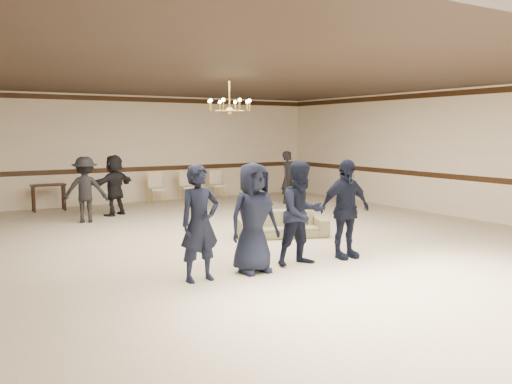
# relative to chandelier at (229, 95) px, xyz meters

# --- Properties ---
(room) EXTENTS (12.01, 14.01, 3.21)m
(room) POSITION_rel_chandelier_xyz_m (0.00, -1.00, -1.28)
(room) COLOR beige
(room) RESTS_ON ground
(chair_rail) EXTENTS (12.00, 0.02, 0.14)m
(chair_rail) POSITION_rel_chandelier_xyz_m (0.00, 5.99, -1.88)
(chair_rail) COLOR black
(chair_rail) RESTS_ON wall_back
(crown_molding) EXTENTS (12.00, 0.02, 0.14)m
(crown_molding) POSITION_rel_chandelier_xyz_m (0.00, 5.99, 0.21)
(crown_molding) COLOR black
(crown_molding) RESTS_ON wall_back
(chandelier) EXTENTS (0.94, 0.94, 0.89)m
(chandelier) POSITION_rel_chandelier_xyz_m (0.00, 0.00, 0.00)
(chandelier) COLOR #B08B38
(chandelier) RESTS_ON ceiling
(boy_a) EXTENTS (0.63, 0.44, 1.68)m
(boy_a) POSITION_rel_chandelier_xyz_m (-2.01, -2.79, -2.03)
(boy_a) COLOR black
(boy_a) RESTS_ON floor
(boy_b) EXTENTS (0.83, 0.55, 1.68)m
(boy_b) POSITION_rel_chandelier_xyz_m (-1.11, -2.79, -2.03)
(boy_b) COLOR black
(boy_b) RESTS_ON floor
(boy_c) EXTENTS (0.83, 0.65, 1.68)m
(boy_c) POSITION_rel_chandelier_xyz_m (-0.21, -2.79, -2.03)
(boy_c) COLOR black
(boy_c) RESTS_ON floor
(boy_d) EXTENTS (1.00, 0.46, 1.68)m
(boy_d) POSITION_rel_chandelier_xyz_m (0.69, -2.79, -2.03)
(boy_d) COLOR black
(boy_d) RESTS_ON floor
(settee) EXTENTS (1.94, 1.28, 0.53)m
(settee) POSITION_rel_chandelier_xyz_m (0.82, -0.73, -2.61)
(settee) COLOR #787450
(settee) RESTS_ON floor
(adult_left) EXTENTS (1.13, 0.84, 1.55)m
(adult_left) POSITION_rel_chandelier_xyz_m (-2.17, 3.12, -2.10)
(adult_left) COLOR black
(adult_left) RESTS_ON floor
(adult_mid) EXTENTS (1.48, 1.09, 1.55)m
(adult_mid) POSITION_rel_chandelier_xyz_m (-1.27, 3.82, -2.10)
(adult_mid) COLOR black
(adult_mid) RESTS_ON floor
(adult_right) EXTENTS (0.67, 0.59, 1.55)m
(adult_right) POSITION_rel_chandelier_xyz_m (3.83, 3.42, -2.10)
(adult_right) COLOR black
(adult_right) RESTS_ON floor
(banquet_chair_left) EXTENTS (0.46, 0.46, 0.92)m
(banquet_chair_left) POSITION_rel_chandelier_xyz_m (0.42, 5.26, -2.42)
(banquet_chair_left) COLOR beige
(banquet_chair_left) RESTS_ON floor
(banquet_chair_mid) EXTENTS (0.48, 0.48, 0.92)m
(banquet_chair_mid) POSITION_rel_chandelier_xyz_m (1.42, 5.26, -2.42)
(banquet_chair_mid) COLOR beige
(banquet_chair_mid) RESTS_ON floor
(banquet_chair_right) EXTENTS (0.46, 0.46, 0.92)m
(banquet_chair_right) POSITION_rel_chandelier_xyz_m (2.42, 5.26, -2.42)
(banquet_chair_right) COLOR beige
(banquet_chair_right) RESTS_ON floor
(console_table) EXTENTS (0.88, 0.40, 0.73)m
(console_table) POSITION_rel_chandelier_xyz_m (-2.58, 5.46, -2.51)
(console_table) COLOR black
(console_table) RESTS_ON floor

